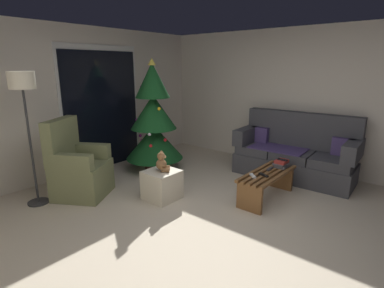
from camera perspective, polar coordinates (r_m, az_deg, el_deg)
ground_plane at (r=3.61m, az=4.69°, el=-16.33°), size 7.00×7.00×0.00m
wall_back at (r=5.48m, az=-22.41°, el=7.26°), size 5.72×0.12×2.50m
wall_right at (r=5.72m, az=21.85°, el=7.58°), size 0.12×6.00×2.50m
patio_door_frame at (r=5.74m, az=-16.64°, el=6.53°), size 1.60×0.02×2.20m
patio_door_glass at (r=5.73m, az=-16.50°, el=6.02°), size 1.50×0.02×2.10m
couch at (r=5.38m, az=18.88°, el=-1.80°), size 0.87×1.97×1.08m
coffee_table at (r=4.42m, az=13.98°, el=-6.85°), size 1.10×0.40×0.40m
remote_graphite at (r=4.48m, az=14.49°, el=-4.59°), size 0.16×0.05×0.02m
remote_black at (r=4.22m, az=13.39°, el=-5.72°), size 0.10×0.16×0.02m
remote_white at (r=4.16m, az=11.42°, el=-5.92°), size 0.14×0.14×0.02m
book_stack at (r=4.63m, az=16.59°, el=-3.59°), size 0.25×0.20×0.11m
cell_phone at (r=4.62m, az=16.73°, el=-2.85°), size 0.08×0.15×0.01m
christmas_tree at (r=5.39m, az=-7.26°, el=4.11°), size 1.02×1.02×1.97m
armchair at (r=4.66m, az=-20.71°, el=-4.46°), size 0.94×0.94×1.13m
floor_lamp at (r=4.41m, az=-29.28°, el=8.30°), size 0.32×0.32×1.78m
ottoman at (r=4.35m, az=-5.72°, el=-7.67°), size 0.44×0.44×0.41m
teddy_bear_chestnut at (r=4.23m, az=-5.69°, el=-3.56°), size 0.21×0.22×0.29m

